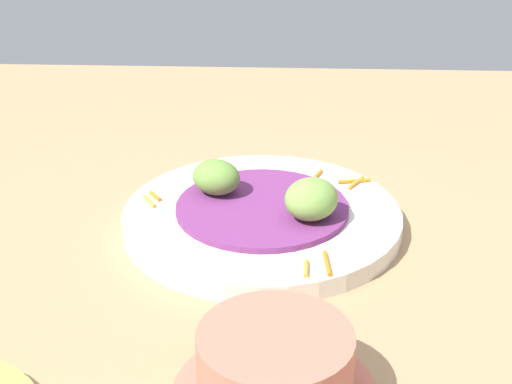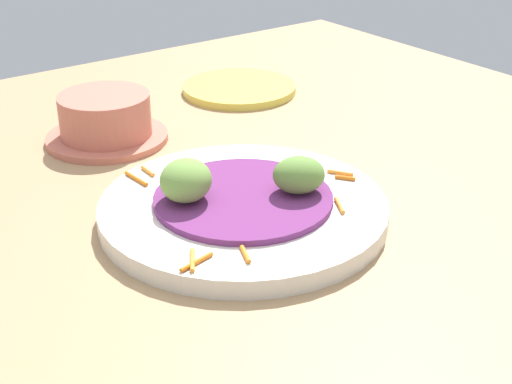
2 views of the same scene
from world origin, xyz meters
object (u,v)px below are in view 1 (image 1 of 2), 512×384
at_px(main_plate, 262,219).
at_px(terracotta_bowl, 275,372).
at_px(guac_scoop_center, 216,177).
at_px(guac_scoop_left, 311,199).

relative_size(main_plate, terracotta_bowl, 1.91).
height_order(guac_scoop_center, terracotta_bowl, guac_scoop_center).
relative_size(guac_scoop_left, terracotta_bowl, 0.37).
height_order(main_plate, guac_scoop_left, guac_scoop_left).
distance_m(main_plate, guac_scoop_center, 0.06).
relative_size(main_plate, guac_scoop_left, 5.18).
bearing_deg(guac_scoop_center, main_plate, 62.45).
height_order(guac_scoop_left, terracotta_bowl, guac_scoop_left).
bearing_deg(terracotta_bowl, main_plate, -175.76).
distance_m(guac_scoop_center, terracotta_bowl, 0.29).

